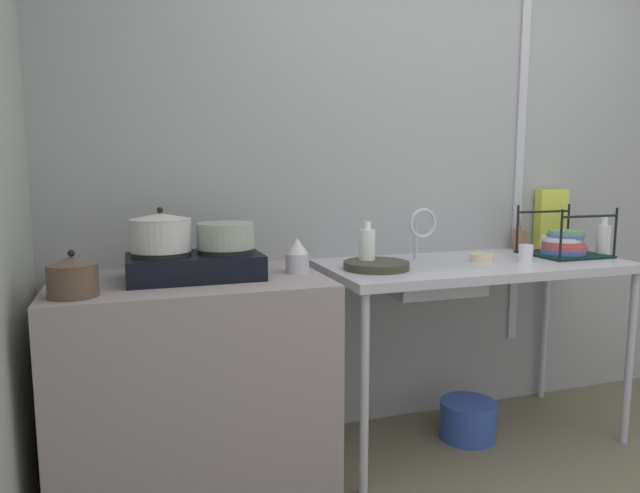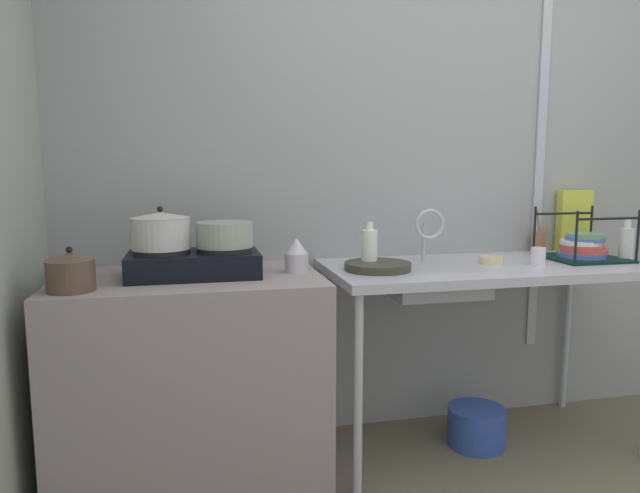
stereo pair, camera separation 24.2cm
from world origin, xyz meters
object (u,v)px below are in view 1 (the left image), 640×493
Objects in this scene: pot_on_right_burner at (226,236)px; cup_by_rack at (526,253)px; bottle_by_rack at (603,239)px; utensil_jar at (519,239)px; sink_basin at (430,279)px; dish_rack at (564,244)px; bucket_on_floor at (469,420)px; pot_beside_stove at (73,277)px; pot_on_left_burner at (161,232)px; cereal_box at (551,219)px; percolator at (297,256)px; faucet at (422,226)px; bottle_by_sink at (367,248)px; small_bowl_on_drainboard at (481,257)px; stove at (195,265)px; frying_pan at (376,265)px.

cup_by_rack is (1.41, -0.08, -0.13)m from pot_on_right_burner.
utensil_jar reaches higher than bottle_by_rack.
sink_basin is at bearing 174.63° from cup_by_rack.
dish_rack reaches higher than bucket_on_floor.
utensil_jar reaches higher than pot_beside_stove.
pot_on_left_burner is 1.93m from utensil_jar.
cereal_box is (0.93, 0.31, 0.23)m from sink_basin.
dish_rack is (2.28, 0.22, -0.01)m from pot_beside_stove.
percolator is 0.66m from faucet.
pot_on_left_burner is at bearing -171.74° from utensil_jar.
utensil_jar is at bearing 8.26° from pot_on_left_burner.
faucet is at bearing 13.47° from bottle_by_sink.
dish_rack is at bearing 0.56° from pot_on_left_burner.
pot_on_right_burner is at bearing -178.36° from bottle_by_sink.
small_bowl_on_drainboard is (-0.19, 0.08, -0.02)m from cup_by_rack.
dish_rack is at bearing 3.62° from sink_basin.
dish_rack is 1.69× the size of bottle_by_rack.
stove is 1.80m from utensil_jar.
stove is at bearing -171.16° from utensil_jar.
dish_rack is (1.07, 0.06, 0.04)m from frying_pan.
pot_on_right_burner is 1.13× the size of bottle_by_rack.
faucet reaches higher than percolator.
utensil_jar is (1.65, 0.28, -0.11)m from pot_on_right_burner.
cereal_box reaches higher than small_bowl_on_drainboard.
bottle_by_sink is (-1.09, -0.00, 0.03)m from dish_rack.
dish_rack is (1.42, 0.02, -0.02)m from percolator.
pot_on_left_burner is 1.68m from cup_by_rack.
faucet is 1.15× the size of utensil_jar.
bottle_by_sink reaches higher than percolator.
bottle_by_sink is 0.63× the size of cereal_box.
bottle_by_sink reaches higher than bucket_on_floor.
faucet is at bearing 82.03° from sink_basin.
pot_on_right_burner is 0.80× the size of frying_pan.
dish_rack is at bearing -5.45° from faucet.
bottle_by_rack is 0.76× the size of bucket_on_floor.
percolator is 1.12m from cup_by_rack.
stove is at bearing 177.19° from frying_pan.
pot_on_left_burner is at bearing 177.38° from cup_by_rack.
dish_rack is at bearing -74.95° from utensil_jar.
pot_on_right_burner is 0.32m from percolator.
percolator is 1.38m from utensil_jar.
utensil_jar is at bearing 11.78° from percolator.
cereal_box reaches higher than utensil_jar.
frying_pan is (-0.29, -0.13, -0.15)m from faucet.
dish_rack is 1.58× the size of utensil_jar.
bucket_on_floor is at bearing -2.67° from bottle_by_sink.
frying_pan is (0.65, -0.04, -0.15)m from pot_on_right_burner.
dish_rack is 1.09m from bottle_by_sink.
pot_on_left_burner is 2.13m from cereal_box.
frying_pan is (-0.28, -0.01, 0.08)m from sink_basin.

